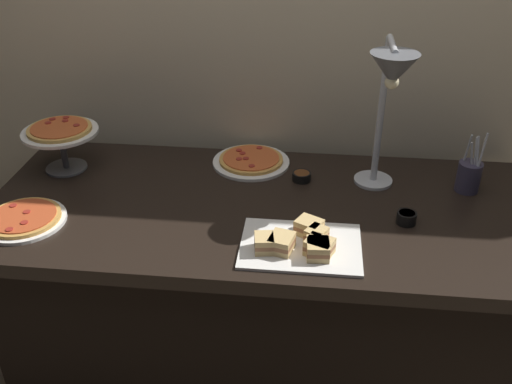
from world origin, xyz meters
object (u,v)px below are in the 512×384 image
at_px(sandwich_platter, 302,243).
at_px(sauce_cup_near, 406,217).
at_px(pizza_plate_center, 24,219).
at_px(utensil_holder, 469,176).
at_px(heat_lamp, 390,85).
at_px(pizza_plate_raised_stand, 61,135).
at_px(pizza_plate_front, 251,161).
at_px(sauce_cup_far, 302,176).

xyz_separation_m(sandwich_platter, sauce_cup_near, (0.33, 0.18, -0.00)).
relative_size(pizza_plate_center, utensil_holder, 1.17).
height_order(heat_lamp, pizza_plate_raised_stand, heat_lamp).
relative_size(pizza_plate_front, utensil_holder, 1.29).
relative_size(pizza_plate_front, sandwich_platter, 0.81).
bearing_deg(sauce_cup_near, heat_lamp, 125.55).
bearing_deg(heat_lamp, pizza_plate_center, -167.61).
xyz_separation_m(heat_lamp, sauce_cup_far, (-0.26, 0.13, -0.41)).
xyz_separation_m(pizza_plate_center, sandwich_platter, (0.91, -0.05, 0.01)).
bearing_deg(pizza_plate_front, heat_lamp, -27.33).
bearing_deg(sauce_cup_near, sauce_cup_far, 144.34).
bearing_deg(sandwich_platter, pizza_plate_center, 176.69).
xyz_separation_m(pizza_plate_center, sauce_cup_far, (0.89, 0.38, 0.00)).
xyz_separation_m(pizza_plate_front, sauce_cup_near, (0.55, -0.36, 0.01)).
height_order(heat_lamp, sauce_cup_far, heat_lamp).
distance_m(heat_lamp, utensil_holder, 0.51).
relative_size(pizza_plate_center, sauce_cup_far, 3.94).
height_order(pizza_plate_raised_stand, sauce_cup_far, pizza_plate_raised_stand).
height_order(pizza_plate_center, sauce_cup_far, same).
height_order(heat_lamp, pizza_plate_center, heat_lamp).
distance_m(pizza_plate_raised_stand, sandwich_platter, 1.02).
distance_m(pizza_plate_center, utensil_holder, 1.53).
height_order(pizza_plate_raised_stand, sauce_cup_near, pizza_plate_raised_stand).
xyz_separation_m(heat_lamp, pizza_plate_raised_stand, (-1.17, 0.12, -0.28)).
bearing_deg(pizza_plate_raised_stand, heat_lamp, -6.06).
bearing_deg(pizza_plate_raised_stand, sandwich_platter, -25.11).
height_order(pizza_plate_front, pizza_plate_raised_stand, pizza_plate_raised_stand).
height_order(sauce_cup_near, utensil_holder, utensil_holder).
relative_size(pizza_plate_front, pizza_plate_raised_stand, 1.07).
relative_size(heat_lamp, pizza_plate_front, 1.82).
height_order(pizza_plate_center, sandwich_platter, sandwich_platter).
bearing_deg(pizza_plate_center, pizza_plate_raised_stand, 91.15).
distance_m(pizza_plate_front, sandwich_platter, 0.59).
relative_size(sandwich_platter, sauce_cup_far, 5.33).
height_order(pizza_plate_center, pizza_plate_raised_stand, pizza_plate_raised_stand).
relative_size(pizza_plate_front, sauce_cup_far, 4.32).
relative_size(heat_lamp, utensil_holder, 2.35).
xyz_separation_m(sauce_cup_near, sauce_cup_far, (-0.35, 0.25, -0.00)).
bearing_deg(pizza_plate_front, sauce_cup_near, -33.36).
xyz_separation_m(sauce_cup_far, utensil_holder, (0.59, -0.01, 0.04)).
bearing_deg(pizza_plate_center, sauce_cup_far, 23.16).
bearing_deg(pizza_plate_front, pizza_plate_center, -144.54).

